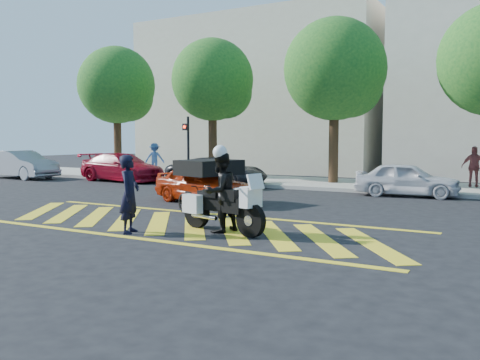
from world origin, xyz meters
The scene contains 19 objects.
ground centered at (0.00, 0.00, 0.00)m, with size 90.00×90.00×0.00m, color black.
sidewalk centered at (0.00, 12.00, 0.07)m, with size 60.00×5.00×0.15m, color #9E998E.
crosswalk centered at (-0.04, 0.00, 0.00)m, with size 12.33×4.00×0.01m.
building_left centered at (-8.00, 21.00, 5.00)m, with size 16.00×8.00×10.00m, color beige.
tree_far_left centered at (-12.87, 12.06, 5.05)m, with size 4.40×4.40×7.41m.
tree_left centered at (-6.37, 12.06, 4.99)m, with size 4.20×4.20×7.26m.
tree_center centered at (0.13, 12.06, 5.10)m, with size 4.60×4.60×7.56m.
signal_pole centered at (-6.50, 9.74, 1.92)m, with size 0.28×0.43×3.20m.
officer_bike centered at (-0.26, -1.48, 0.90)m, with size 0.65×0.43×1.79m, color black.
bicycle centered at (-0.50, 1.42, 0.45)m, with size 0.59×1.70×0.89m, color black.
police_motorcycle centered at (1.51, -0.36, 0.61)m, with size 2.49×1.13×1.12m.
officer_moto centered at (1.49, -0.37, 0.93)m, with size 0.90×0.70×1.86m, color black.
red_convertible centered at (-1.75, 3.89, 0.66)m, with size 1.56×3.88×1.32m, color #A42307.
parked_far_left centered at (-16.00, 7.80, 0.75)m, with size 1.59×4.56×1.50m, color #939499.
parked_left centered at (-10.04, 9.09, 0.71)m, with size 1.99×4.89×1.42m, color maroon.
parked_mid_left centered at (-4.52, 9.20, 0.66)m, with size 2.18×4.72×1.31m, color black.
parked_mid_right centered at (3.81, 9.20, 0.64)m, with size 1.51×3.75×1.28m, color silver.
pedestrian_left centered at (-11.26, 13.19, 1.01)m, with size 1.12×0.64×1.73m, color #355793.
pedestrian_right centered at (5.83, 12.64, 0.99)m, with size 0.99×0.41×1.69m, color brown.
Camera 1 is at (7.54, -10.29, 2.17)m, focal length 38.00 mm.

